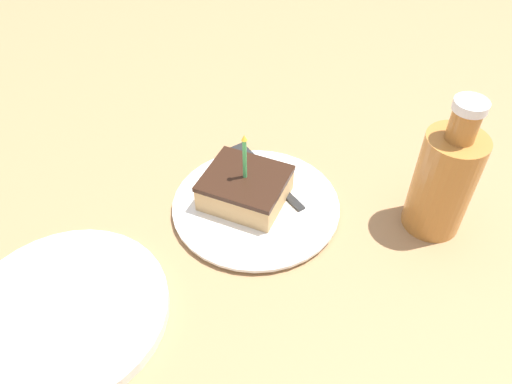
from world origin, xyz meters
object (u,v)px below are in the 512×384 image
fork (262,171)px  bottle (444,179)px  cake_slice (245,188)px  side_plate (66,311)px  plate (256,205)px

fork → bottle: 0.27m
cake_slice → fork: bearing=-179.5°
cake_slice → side_plate: (0.26, -0.12, -0.03)m
plate → fork: size_ratio=1.55×
cake_slice → fork: (-0.07, -0.00, -0.02)m
plate → side_plate: side_plate is taller
plate → bottle: (-0.08, 0.24, 0.08)m
fork → bottle: (-0.01, 0.26, 0.07)m
side_plate → cake_slice: bearing=154.7°
fork → side_plate: 0.35m
bottle → side_plate: bottle is taller
plate → cake_slice: 0.03m
fork → side_plate: bearing=-20.7°
cake_slice → bottle: bottle is taller
cake_slice → bottle: size_ratio=0.57×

